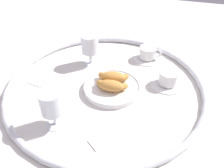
% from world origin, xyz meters
% --- Properties ---
extents(ground_plane, '(2.20, 2.20, 0.00)m').
position_xyz_m(ground_plane, '(0.00, 0.00, 0.00)').
color(ground_plane, silver).
extents(table_chrome_rim, '(0.79, 0.79, 0.02)m').
position_xyz_m(table_chrome_rim, '(0.00, 0.00, 0.01)').
color(table_chrome_rim, silver).
rests_on(table_chrome_rim, ground_plane).
extents(pastry_plate, '(0.23, 0.23, 0.02)m').
position_xyz_m(pastry_plate, '(0.03, -0.01, 0.01)').
color(pastry_plate, white).
rests_on(pastry_plate, ground_plane).
extents(croissant_large, '(0.14, 0.07, 0.04)m').
position_xyz_m(croissant_large, '(0.03, -0.03, 0.04)').
color(croissant_large, '#CC893D').
rests_on(croissant_large, pastry_plate).
extents(croissant_small, '(0.14, 0.08, 0.04)m').
position_xyz_m(croissant_small, '(0.02, 0.02, 0.04)').
color(croissant_small, '#CC893D').
rests_on(croissant_small, pastry_plate).
extents(coffee_cup_near, '(0.14, 0.14, 0.06)m').
position_xyz_m(coffee_cup_near, '(0.24, 0.09, 0.03)').
color(coffee_cup_near, white).
rests_on(coffee_cup_near, ground_plane).
extents(coffee_cup_far, '(0.14, 0.14, 0.06)m').
position_xyz_m(coffee_cup_far, '(0.13, 0.26, 0.03)').
color(coffee_cup_far, white).
rests_on(coffee_cup_far, ground_plane).
extents(juice_glass_left, '(0.08, 0.08, 0.14)m').
position_xyz_m(juice_glass_left, '(-0.12, 0.15, 0.09)').
color(juice_glass_left, white).
rests_on(juice_glass_left, ground_plane).
extents(juice_glass_right, '(0.08, 0.08, 0.14)m').
position_xyz_m(juice_glass_right, '(-0.11, -0.23, 0.09)').
color(juice_glass_right, white).
rests_on(juice_glass_right, ground_plane).
extents(sugar_packet, '(0.06, 0.06, 0.01)m').
position_xyz_m(sugar_packet, '(0.05, -0.27, 0.00)').
color(sugar_packet, white).
rests_on(sugar_packet, ground_plane).
extents(folded_napkin, '(0.13, 0.13, 0.01)m').
position_xyz_m(folded_napkin, '(-0.26, -0.01, 0.00)').
color(folded_napkin, silver).
rests_on(folded_napkin, ground_plane).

